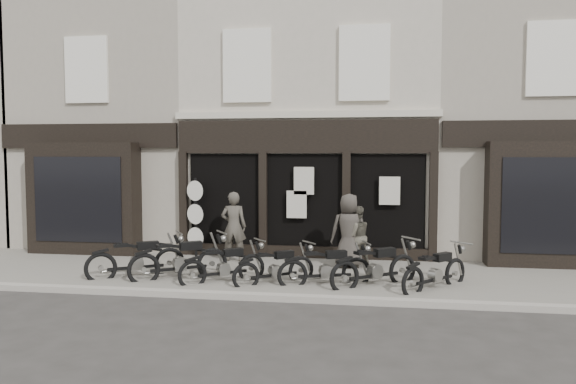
# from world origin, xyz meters

# --- Properties ---
(ground_plane) EXTENTS (90.00, 90.00, 0.00)m
(ground_plane) POSITION_xyz_m (0.00, 0.00, 0.00)
(ground_plane) COLOR #2D2B28
(ground_plane) RESTS_ON ground
(pavement) EXTENTS (30.00, 4.20, 0.12)m
(pavement) POSITION_xyz_m (0.00, 0.90, 0.06)
(pavement) COLOR slate
(pavement) RESTS_ON ground_plane
(kerb) EXTENTS (30.00, 0.25, 0.13)m
(kerb) POSITION_xyz_m (0.00, -1.25, 0.07)
(kerb) COLOR gray
(kerb) RESTS_ON ground_plane
(central_building) EXTENTS (7.30, 6.22, 8.34)m
(central_building) POSITION_xyz_m (0.00, 5.95, 4.08)
(central_building) COLOR #B9AE9F
(central_building) RESTS_ON ground
(neighbour_left) EXTENTS (5.60, 6.73, 8.34)m
(neighbour_left) POSITION_xyz_m (-6.35, 5.90, 4.04)
(neighbour_left) COLOR gray
(neighbour_left) RESTS_ON ground
(neighbour_right) EXTENTS (5.60, 6.73, 8.34)m
(neighbour_right) POSITION_xyz_m (6.35, 5.90, 4.04)
(neighbour_right) COLOR gray
(neighbour_right) RESTS_ON ground
(motorcycle_0) EXTENTS (2.06, 1.50, 1.11)m
(motorcycle_0) POSITION_xyz_m (-3.60, 0.01, 0.44)
(motorcycle_0) COLOR black
(motorcycle_0) RESTS_ON ground
(motorcycle_1) EXTENTS (2.06, 1.60, 1.13)m
(motorcycle_1) POSITION_xyz_m (-2.55, 0.01, 0.45)
(motorcycle_1) COLOR black
(motorcycle_1) RESTS_ON ground
(motorcycle_2) EXTENTS (1.79, 1.49, 1.01)m
(motorcycle_2) POSITION_xyz_m (-1.45, -0.17, 0.40)
(motorcycle_2) COLOR black
(motorcycle_2) RESTS_ON ground
(motorcycle_3) EXTENTS (1.73, 1.44, 0.97)m
(motorcycle_3) POSITION_xyz_m (-0.27, -0.15, 0.39)
(motorcycle_3) COLOR black
(motorcycle_3) RESTS_ON ground
(motorcycle_4) EXTENTS (2.05, 1.01, 1.03)m
(motorcycle_4) POSITION_xyz_m (0.86, -0.09, 0.41)
(motorcycle_4) COLOR black
(motorcycle_4) RESTS_ON ground
(motorcycle_5) EXTENTS (1.97, 1.60, 1.10)m
(motorcycle_5) POSITION_xyz_m (1.94, -0.04, 0.44)
(motorcycle_5) COLOR black
(motorcycle_5) RESTS_ON ground
(motorcycle_6) EXTENTS (1.62, 1.73, 1.02)m
(motorcycle_6) POSITION_xyz_m (3.22, -0.12, 0.41)
(motorcycle_6) COLOR black
(motorcycle_6) RESTS_ON ground
(man_left) EXTENTS (0.71, 0.50, 1.86)m
(man_left) POSITION_xyz_m (-1.81, 2.13, 1.05)
(man_left) COLOR #444038
(man_left) RESTS_ON pavement
(man_centre) EXTENTS (0.93, 0.84, 1.55)m
(man_centre) POSITION_xyz_m (1.46, 1.82, 0.90)
(man_centre) COLOR #49453B
(man_centre) RESTS_ON pavement
(man_right) EXTENTS (0.99, 0.71, 1.87)m
(man_right) POSITION_xyz_m (1.28, 1.73, 1.06)
(man_right) COLOR #39342F
(man_right) RESTS_ON pavement
(advert_sign_post) EXTENTS (0.54, 0.36, 2.31)m
(advert_sign_post) POSITION_xyz_m (-3.02, 2.63, 1.12)
(advert_sign_post) COLOR black
(advert_sign_post) RESTS_ON ground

